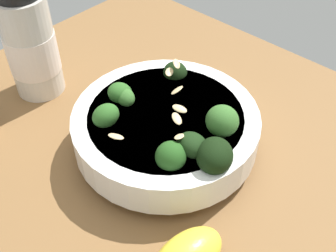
{
  "coord_description": "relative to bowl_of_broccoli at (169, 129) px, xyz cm",
  "views": [
    {
      "loc": [
        -21.7,
        -25.31,
        39.47
      ],
      "look_at": [
        5.5,
        -0.38,
        4.0
      ],
      "focal_mm": 44.95,
      "sensor_mm": 36.0,
      "label": 1
    }
  ],
  "objects": [
    {
      "name": "bowl_of_broccoli",
      "position": [
        0.0,
        0.0,
        0.0
      ],
      "size": [
        22.74,
        22.74,
        9.34
      ],
      "color": "white",
      "rests_on": "ground_plane"
    },
    {
      "name": "ground_plane",
      "position": [
        -5.42,
        0.64,
        -6.19
      ],
      "size": [
        70.95,
        70.95,
        4.84
      ],
      "primitive_type": "cube",
      "color": "brown"
    },
    {
      "name": "bottle_short",
      "position": [
        -3.53,
        22.56,
        3.89
      ],
      "size": [
        7.04,
        7.04,
        16.82
      ],
      "color": "beige",
      "rests_on": "ground_plane"
    }
  ]
}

